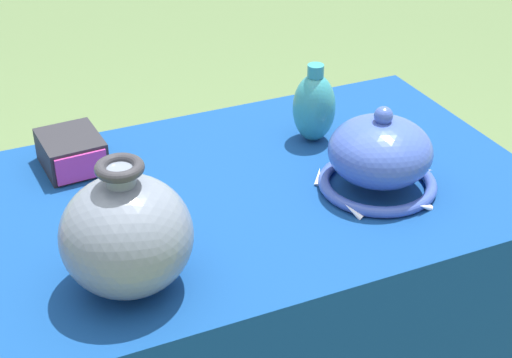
{
  "coord_description": "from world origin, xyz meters",
  "views": [
    {
      "loc": [
        -0.44,
        -1.19,
        1.52
      ],
      "look_at": [
        0.04,
        -0.11,
        0.81
      ],
      "focal_mm": 55.0,
      "sensor_mm": 36.0,
      "label": 1
    }
  ],
  "objects_px": {
    "mosaic_tile_box": "(72,152)",
    "vase_dome_bell": "(380,157)",
    "wooden_crate": "(509,289)",
    "jar_round_teal": "(314,107)",
    "vase_tall_bulbous": "(127,235)"
  },
  "relations": [
    {
      "from": "mosaic_tile_box",
      "to": "jar_round_teal",
      "type": "xyz_separation_m",
      "value": [
        0.5,
        -0.09,
        0.04
      ]
    },
    {
      "from": "vase_dome_bell",
      "to": "jar_round_teal",
      "type": "height_order",
      "value": "vase_dome_bell"
    },
    {
      "from": "vase_tall_bulbous",
      "to": "wooden_crate",
      "type": "bearing_deg",
      "value": 15.03
    },
    {
      "from": "mosaic_tile_box",
      "to": "wooden_crate",
      "type": "relative_size",
      "value": 0.36
    },
    {
      "from": "vase_tall_bulbous",
      "to": "mosaic_tile_box",
      "type": "xyz_separation_m",
      "value": [
        -0.0,
        0.42,
        -0.06
      ]
    },
    {
      "from": "vase_dome_bell",
      "to": "mosaic_tile_box",
      "type": "distance_m",
      "value": 0.61
    },
    {
      "from": "vase_dome_bell",
      "to": "mosaic_tile_box",
      "type": "height_order",
      "value": "vase_dome_bell"
    },
    {
      "from": "mosaic_tile_box",
      "to": "jar_round_teal",
      "type": "height_order",
      "value": "jar_round_teal"
    },
    {
      "from": "jar_round_teal",
      "to": "mosaic_tile_box",
      "type": "bearing_deg",
      "value": 169.56
    },
    {
      "from": "mosaic_tile_box",
      "to": "jar_round_teal",
      "type": "relative_size",
      "value": 0.86
    },
    {
      "from": "vase_dome_bell",
      "to": "mosaic_tile_box",
      "type": "bearing_deg",
      "value": 148.32
    },
    {
      "from": "vase_dome_bell",
      "to": "wooden_crate",
      "type": "height_order",
      "value": "vase_dome_bell"
    },
    {
      "from": "mosaic_tile_box",
      "to": "vase_tall_bulbous",
      "type": "bearing_deg",
      "value": -93.32
    },
    {
      "from": "jar_round_teal",
      "to": "wooden_crate",
      "type": "relative_size",
      "value": 0.42
    },
    {
      "from": "mosaic_tile_box",
      "to": "vase_dome_bell",
      "type": "bearing_deg",
      "value": -35.07
    }
  ]
}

